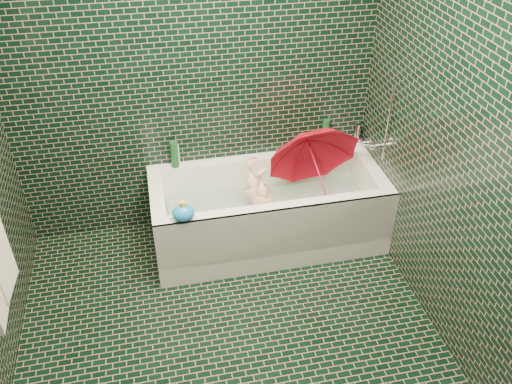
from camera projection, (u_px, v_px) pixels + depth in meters
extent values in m
plane|color=black|center=(234.00, 354.00, 3.33)|extent=(2.80, 2.80, 0.00)
plane|color=black|center=(193.00, 73.00, 3.72)|extent=(2.80, 0.00, 2.80)
plane|color=black|center=(473.00, 157.00, 2.83)|extent=(0.00, 2.80, 2.80)
cube|color=white|center=(267.00, 230.00, 4.18)|extent=(1.70, 0.75, 0.15)
cube|color=white|center=(258.00, 178.00, 4.28)|extent=(1.70, 0.10, 0.40)
cube|color=white|center=(279.00, 229.00, 3.76)|extent=(1.70, 0.10, 0.40)
cube|color=white|center=(369.00, 189.00, 4.16)|extent=(0.10, 0.55, 0.40)
cube|color=white|center=(159.00, 216.00, 3.88)|extent=(0.10, 0.55, 0.40)
cube|color=white|center=(280.00, 241.00, 3.77)|extent=(1.70, 0.02, 0.55)
cube|color=green|center=(268.00, 222.00, 4.13)|extent=(1.35, 0.47, 0.01)
cube|color=silver|center=(268.00, 207.00, 4.05)|extent=(1.48, 0.53, 0.00)
cylinder|color=silver|center=(379.00, 146.00, 3.94)|extent=(0.14, 0.05, 0.05)
cylinder|color=silver|center=(366.00, 143.00, 3.97)|extent=(0.05, 0.04, 0.04)
cylinder|color=silver|center=(388.00, 125.00, 3.73)|extent=(0.01, 0.01, 0.55)
imported|color=#E9AB92|center=(263.00, 209.00, 4.01)|extent=(0.89, 0.52, 0.31)
imported|color=red|center=(318.00, 170.00, 3.91)|extent=(0.76, 0.86, 0.90)
imported|color=white|center=(359.00, 148.00, 4.27)|extent=(0.10, 0.10, 0.26)
imported|color=#4F217D|center=(356.00, 147.00, 4.28)|extent=(0.12, 0.12, 0.19)
imported|color=#144720|center=(347.00, 145.00, 4.30)|extent=(0.17, 0.17, 0.19)
cylinder|color=#144720|center=(325.00, 134.00, 4.19)|extent=(0.07, 0.07, 0.25)
cylinder|color=silver|center=(357.00, 134.00, 4.26)|extent=(0.05, 0.05, 0.18)
cylinder|color=#144720|center=(175.00, 154.00, 3.98)|extent=(0.07, 0.07, 0.21)
cylinder|color=white|center=(176.00, 156.00, 4.00)|extent=(0.07, 0.07, 0.18)
ellipsoid|color=#F5AC19|center=(318.00, 146.00, 4.23)|extent=(0.09, 0.08, 0.06)
sphere|color=#F5AC19|center=(323.00, 142.00, 4.21)|extent=(0.04, 0.04, 0.04)
cone|color=orange|center=(325.00, 142.00, 4.21)|extent=(0.02, 0.02, 0.02)
ellipsoid|color=blue|center=(183.00, 213.00, 3.48)|extent=(0.15, 0.13, 0.11)
cylinder|color=#F5AC19|center=(183.00, 205.00, 3.44)|extent=(0.04, 0.04, 0.04)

